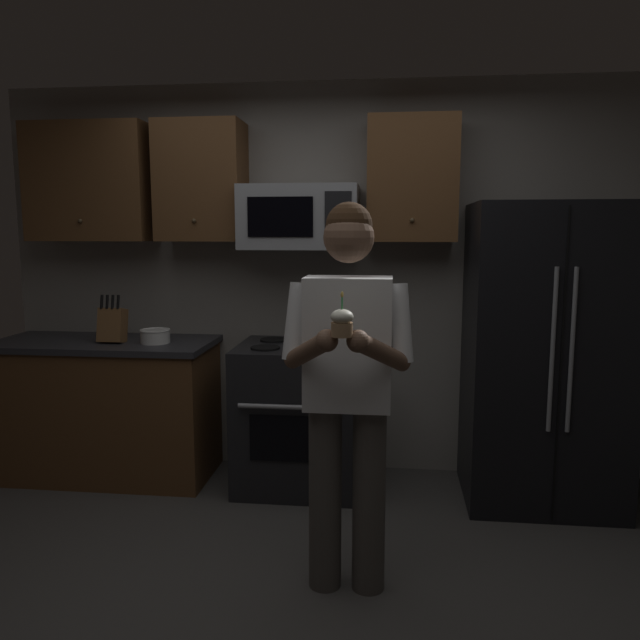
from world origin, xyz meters
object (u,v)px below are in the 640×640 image
refrigerator (544,355)px  person (348,378)px  knife_block (112,325)px  cupcake (342,322)px  microwave (300,217)px  oven_range (298,415)px  bowl_large_white (155,336)px

refrigerator → person: bearing=-134.9°
knife_block → cupcake: cupcake is taller
microwave → person: microwave is taller
knife_block → cupcake: 2.18m
oven_range → refrigerator: bearing=-1.5°
oven_range → person: size_ratio=0.53×
person → bowl_large_white: bearing=139.8°
microwave → cupcake: (0.40, -1.59, -0.43)m
bowl_large_white → oven_range: bearing=1.7°
knife_block → bowl_large_white: size_ratio=1.65×
bowl_large_white → cupcake: size_ratio=1.11×
refrigerator → cupcake: (-1.10, -1.44, 0.39)m
refrigerator → cupcake: refrigerator is taller
bowl_large_white → cupcake: 1.99m
oven_range → cupcake: cupcake is taller
oven_range → cupcake: (0.40, -1.48, 0.83)m
bowl_large_white → knife_block: bearing=-179.7°
knife_block → person: bearing=-34.8°
microwave → person: bearing=-72.6°
cupcake → oven_range: bearing=105.1°
microwave → person: size_ratio=0.42×
microwave → person: 1.51m
oven_range → knife_block: bearing=-178.6°
refrigerator → microwave: bearing=174.0°
bowl_large_white → person: bearing=-40.2°
cupcake → bowl_large_white: bearing=132.4°
refrigerator → knife_block: refrigerator is taller
refrigerator → cupcake: bearing=-127.5°
person → cupcake: (0.00, -0.33, 0.30)m
bowl_large_white → refrigerator: bearing=-0.3°
microwave → refrigerator: size_ratio=0.41×
refrigerator → oven_range: bearing=178.5°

